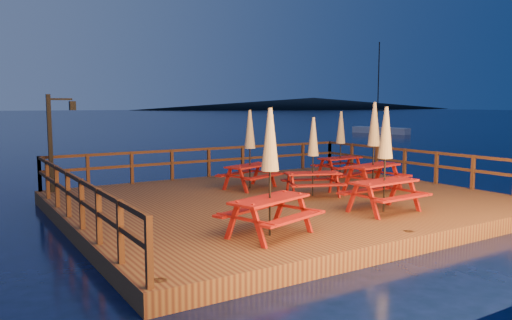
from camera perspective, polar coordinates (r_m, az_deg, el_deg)
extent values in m
plane|color=black|center=(14.65, 3.21, -5.82)|extent=(500.00, 500.00, 0.00)
cube|color=#4B2618|center=(14.61, 3.22, -5.05)|extent=(12.00, 10.00, 0.40)
cylinder|color=#3E2913|center=(16.85, -22.34, -5.72)|extent=(0.24, 0.24, 1.40)
cylinder|color=#3E2913|center=(11.42, 16.93, -11.20)|extent=(0.24, 0.24, 1.40)
cylinder|color=#3E2913|center=(18.58, -5.03, -4.16)|extent=(0.24, 0.24, 1.40)
cylinder|color=#3E2913|center=(21.67, 8.29, -2.69)|extent=(0.24, 0.24, 1.40)
cube|color=#3E2913|center=(18.56, -5.44, 1.28)|extent=(11.70, 0.06, 0.09)
cube|color=#3E2913|center=(18.61, -5.42, -0.08)|extent=(11.70, 0.06, 0.09)
cube|color=#3E2913|center=(17.05, -19.62, -1.21)|extent=(0.10, 0.10, 1.10)
cube|color=#3E2913|center=(18.61, -5.42, -0.25)|extent=(0.10, 0.10, 1.10)
cube|color=#3E2913|center=(21.12, 6.00, 0.53)|extent=(0.10, 0.10, 1.10)
cube|color=#3E2913|center=(12.04, -20.11, -1.86)|extent=(0.06, 9.70, 0.09)
cube|color=#3E2913|center=(12.11, -20.03, -3.94)|extent=(0.06, 9.70, 0.09)
cube|color=#3E2913|center=(8.45, -14.41, -8.54)|extent=(0.10, 0.10, 1.10)
cube|color=#3E2913|center=(12.12, -20.02, -4.20)|extent=(0.10, 0.10, 1.10)
cube|color=#3E2913|center=(15.89, -22.97, -1.88)|extent=(0.10, 0.10, 1.10)
cube|color=#3E2913|center=(18.41, 18.28, 0.94)|extent=(0.06, 9.70, 0.09)
cube|color=#3E2913|center=(18.46, 18.23, -0.43)|extent=(0.06, 9.70, 0.09)
cube|color=#3E2913|center=(18.46, 18.23, -0.60)|extent=(0.10, 0.10, 1.10)
cube|color=#3E2913|center=(21.13, 10.12, 0.47)|extent=(0.10, 0.10, 1.10)
cube|color=black|center=(16.50, -22.46, 1.75)|extent=(0.12, 0.12, 3.00)
cube|color=black|center=(16.52, -21.46, 6.49)|extent=(0.70, 0.06, 0.06)
cube|color=black|center=(16.59, -20.24, 5.84)|extent=(0.18, 0.18, 0.28)
sphere|color=#FFCE66|center=(16.59, -20.24, 5.84)|extent=(0.14, 0.14, 0.14)
ellipsoid|color=black|center=(309.46, 6.61, 6.44)|extent=(230.40, 86.40, 7.00)
cube|color=silver|center=(54.52, 14.02, 3.20)|extent=(2.13, 6.66, 0.84)
cylinder|color=black|center=(54.80, 13.80, 8.09)|extent=(0.11, 0.11, 9.38)
cylinder|color=black|center=(54.78, 13.73, 5.54)|extent=(0.34, 1.68, 0.08)
cube|color=maroon|center=(10.23, 1.60, -4.49)|extent=(1.97, 1.23, 0.05)
cube|color=maroon|center=(10.68, -0.98, -5.70)|extent=(1.84, 0.83, 0.05)
cube|color=maroon|center=(9.93, 4.37, -6.65)|extent=(1.84, 0.83, 0.05)
cube|color=maroon|center=(9.96, -2.71, -7.05)|extent=(0.09, 0.12, 0.77)
cube|color=maroon|center=(9.53, 0.27, -7.66)|extent=(0.09, 0.12, 0.77)
cube|color=maroon|center=(11.10, 2.72, -5.64)|extent=(0.09, 0.12, 0.77)
cube|color=maroon|center=(10.71, 5.59, -6.11)|extent=(0.09, 0.12, 0.77)
cylinder|color=black|center=(10.15, 1.61, -1.66)|extent=(0.04, 0.04, 2.55)
cone|color=tan|center=(10.07, 1.62, 2.36)|extent=(0.37, 0.37, 1.28)
sphere|color=black|center=(10.05, 1.63, 5.73)|extent=(0.07, 0.07, 0.07)
cube|color=maroon|center=(18.71, 9.61, 0.22)|extent=(1.75, 0.78, 0.05)
cube|color=maroon|center=(19.14, 8.38, -0.48)|extent=(1.72, 0.39, 0.05)
cube|color=maroon|center=(18.36, 10.86, -0.82)|extent=(1.72, 0.39, 0.05)
cube|color=maroon|center=(18.48, 7.35, -0.93)|extent=(0.06, 0.10, 0.71)
cube|color=maroon|center=(18.03, 8.72, -1.14)|extent=(0.06, 0.10, 0.71)
cube|color=maroon|center=(19.48, 10.39, -0.61)|extent=(0.06, 0.10, 0.71)
cube|color=maroon|center=(19.06, 11.76, -0.79)|extent=(0.06, 0.10, 0.71)
cylinder|color=black|center=(18.67, 9.64, 1.66)|extent=(0.04, 0.04, 2.37)
cone|color=tan|center=(18.63, 9.67, 3.70)|extent=(0.34, 0.34, 1.19)
sphere|color=black|center=(18.61, 9.71, 5.39)|extent=(0.07, 0.07, 0.07)
cube|color=maroon|center=(15.83, 13.24, -0.64)|extent=(2.03, 1.08, 0.05)
cube|color=maroon|center=(16.24, 11.34, -1.56)|extent=(1.95, 0.64, 0.05)
cube|color=maroon|center=(15.52, 15.16, -2.03)|extent=(1.95, 0.64, 0.05)
cube|color=maroon|center=(15.44, 10.43, -2.26)|extent=(0.08, 0.12, 0.80)
cube|color=maroon|center=(15.03, 12.58, -2.54)|extent=(0.08, 0.12, 0.80)
cube|color=maroon|center=(16.74, 13.76, -1.67)|extent=(0.08, 0.12, 0.80)
cube|color=maroon|center=(16.36, 15.82, -1.91)|extent=(0.08, 0.12, 0.80)
cylinder|color=black|center=(15.78, 13.29, 1.29)|extent=(0.05, 0.05, 2.68)
cone|color=tan|center=(15.73, 13.36, 4.01)|extent=(0.39, 0.39, 1.34)
sphere|color=black|center=(15.72, 13.42, 6.28)|extent=(0.08, 0.08, 0.08)
cube|color=maroon|center=(14.75, 6.51, -1.52)|extent=(1.74, 1.17, 0.05)
cube|color=maroon|center=(15.30, 5.89, -2.25)|extent=(1.60, 0.82, 0.05)
cube|color=maroon|center=(14.28, 7.14, -2.88)|extent=(1.60, 0.82, 0.05)
cube|color=maroon|center=(14.90, 3.66, -2.73)|extent=(0.08, 0.10, 0.68)
cube|color=maroon|center=(14.33, 4.26, -3.09)|extent=(0.08, 0.10, 0.68)
cube|color=maroon|center=(15.29, 8.57, -2.55)|extent=(0.08, 0.10, 0.68)
cube|color=maroon|center=(14.74, 9.35, -2.90)|extent=(0.08, 0.10, 0.68)
cylinder|color=black|center=(14.70, 6.53, 0.22)|extent=(0.04, 0.04, 2.25)
cone|color=tan|center=(14.64, 6.56, 2.68)|extent=(0.32, 0.32, 1.13)
sphere|color=black|center=(14.62, 6.59, 4.72)|extent=(0.06, 0.06, 0.06)
cube|color=maroon|center=(15.99, -0.71, -0.66)|extent=(1.89, 1.24, 0.05)
cube|color=maroon|center=(16.40, -2.31, -1.52)|extent=(1.75, 0.86, 0.05)
cube|color=maroon|center=(15.68, 0.97, -1.88)|extent=(1.75, 0.86, 0.05)
cube|color=maroon|center=(15.69, -3.30, -2.15)|extent=(0.09, 0.11, 0.73)
cube|color=maroon|center=(15.28, -1.48, -2.38)|extent=(0.09, 0.11, 0.73)
cube|color=maroon|center=(16.81, 0.00, -1.57)|extent=(0.09, 0.11, 0.73)
cube|color=maroon|center=(16.43, 1.77, -1.76)|extent=(0.09, 0.11, 0.73)
cylinder|color=black|center=(15.94, -0.71, 1.09)|extent=(0.04, 0.04, 2.44)
cone|color=tan|center=(15.89, -0.71, 3.54)|extent=(0.35, 0.35, 1.22)
sphere|color=black|center=(15.87, -0.72, 5.58)|extent=(0.07, 0.07, 0.07)
cube|color=maroon|center=(12.90, 14.46, -2.41)|extent=(1.88, 0.81, 0.05)
cube|color=maroon|center=(13.35, 12.42, -3.40)|extent=(1.85, 0.38, 0.05)
cube|color=maroon|center=(12.57, 16.55, -4.12)|extent=(1.85, 0.38, 0.05)
cube|color=maroon|center=(12.63, 10.97, -4.28)|extent=(0.07, 0.11, 0.77)
cube|color=maroon|center=(12.17, 13.26, -4.73)|extent=(0.07, 0.11, 0.77)
cube|color=maroon|center=(13.76, 15.43, -3.52)|extent=(0.07, 0.11, 0.77)
cube|color=maroon|center=(13.34, 17.67, -3.89)|extent=(0.07, 0.11, 0.77)
cylinder|color=black|center=(12.83, 14.52, -0.15)|extent=(0.05, 0.05, 2.56)
cone|color=tan|center=(12.77, 14.61, 3.04)|extent=(0.37, 0.37, 1.28)
sphere|color=black|center=(12.75, 14.69, 5.71)|extent=(0.07, 0.07, 0.07)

